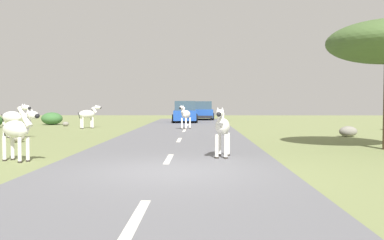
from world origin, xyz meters
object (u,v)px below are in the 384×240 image
object	(u,v)px
rock_1	(348,131)
rock_2	(66,124)
zebra_3	(222,127)
car_1	(203,111)
zebra_2	(18,130)
bush_1	(52,119)
rock_0	(17,138)
car_0	(185,112)
zebra_0	(185,115)
zebra_1	(88,114)
zebra_4	(14,117)

from	to	relation	value
rock_1	rock_2	xyz separation A→B (m)	(-16.56, 8.79, -0.10)
zebra_3	car_1	bearing A→B (deg)	-79.66
zebra_2	rock_1	world-z (taller)	zebra_2
bush_1	rock_0	world-z (taller)	bush_1
rock_0	car_0	bearing A→B (deg)	69.50
zebra_0	rock_2	size ratio (longest dim) A/B	3.45
zebra_1	zebra_4	distance (m)	7.58
zebra_4	car_0	bearing A→B (deg)	173.39
zebra_0	zebra_2	xyz separation A→B (m)	(-4.19, -13.70, -0.05)
car_0	rock_2	xyz separation A→B (m)	(-8.20, -5.27, -0.69)
zebra_0	zebra_4	bearing A→B (deg)	58.60
zebra_0	zebra_3	world-z (taller)	zebra_0
car_1	rock_1	size ratio (longest dim) A/B	5.12
zebra_0	zebra_2	distance (m)	14.33
zebra_2	bush_1	distance (m)	20.25
zebra_2	rock_1	size ratio (longest dim) A/B	1.73
zebra_0	rock_0	distance (m)	10.53
car_1	rock_0	size ratio (longest dim) A/B	7.38
zebra_3	rock_0	bearing A→B (deg)	-21.78
zebra_1	bush_1	distance (m)	5.86
car_0	rock_1	world-z (taller)	car_0
rock_0	zebra_4	bearing A→B (deg)	117.33
rock_2	zebra_0	bearing A→B (deg)	-23.76
zebra_2	rock_2	size ratio (longest dim) A/B	3.41
bush_1	zebra_4	bearing A→B (deg)	-78.22
bush_1	rock_2	world-z (taller)	bush_1
zebra_1	zebra_4	bearing A→B (deg)	-50.54
zebra_0	rock_2	xyz separation A→B (m)	(-8.54, 3.76, -0.77)
car_0	zebra_4	bearing A→B (deg)	-117.31
zebra_2	rock_2	bearing A→B (deg)	-135.96
bush_1	rock_0	xyz separation A→B (m)	(3.45, -13.71, -0.28)
zebra_2	car_1	xyz separation A→B (m)	(5.35, 28.25, -0.03)
zebra_3	car_0	xyz separation A→B (m)	(-1.85, 22.12, -0.08)
rock_0	rock_1	bearing A→B (deg)	11.63
zebra_0	rock_1	distance (m)	9.49
zebra_0	zebra_3	xyz separation A→B (m)	(1.51, -13.09, -0.00)
bush_1	rock_0	bearing A→B (deg)	-75.87
zebra_3	car_0	size ratio (longest dim) A/B	0.35
car_0	rock_1	distance (m)	16.37
car_0	bush_1	distance (m)	10.41
zebra_4	car_0	size ratio (longest dim) A/B	0.37
zebra_4	rock_0	xyz separation A→B (m)	(0.99, -1.92, -0.77)
zebra_1	car_1	world-z (taller)	car_1
car_1	bush_1	distance (m)	14.42
car_0	rock_2	distance (m)	9.78
zebra_0	car_1	distance (m)	14.60
zebra_3	bush_1	xyz separation A→B (m)	(-11.69, 18.73, -0.46)
car_0	bush_1	world-z (taller)	car_0
zebra_2	rock_1	bearing A→B (deg)	155.44
zebra_0	car_0	xyz separation A→B (m)	(-0.33, 9.03, -0.08)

